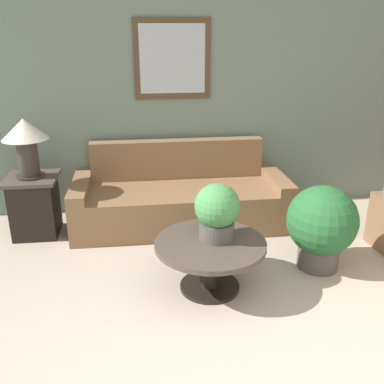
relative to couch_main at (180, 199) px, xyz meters
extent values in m
cube|color=slate|center=(0.46, 0.48, 1.02)|extent=(6.67, 0.06, 2.60)
cube|color=#4C3823|center=(-0.03, 0.44, 1.43)|extent=(0.81, 0.03, 0.82)
cube|color=#B2BCC6|center=(-0.03, 0.42, 1.43)|extent=(0.69, 0.01, 0.70)
cube|color=brown|center=(0.00, -0.05, -0.06)|extent=(1.91, 0.87, 0.42)
cube|color=brown|center=(0.00, 0.31, 0.36)|extent=(1.91, 0.16, 0.43)
cube|color=brown|center=(-1.04, -0.05, -0.01)|extent=(0.18, 0.87, 0.52)
cube|color=brown|center=(1.04, -0.05, -0.01)|extent=(0.18, 0.87, 0.52)
cylinder|color=black|center=(0.10, -1.30, -0.26)|extent=(0.49, 0.49, 0.03)
cylinder|color=black|center=(0.10, -1.30, -0.07)|extent=(0.16, 0.16, 0.35)
cylinder|color=#473D33|center=(0.10, -1.30, 0.13)|extent=(0.89, 0.89, 0.04)
cube|color=black|center=(-1.50, -0.08, 0.02)|extent=(0.43, 0.43, 0.59)
cube|color=#473D33|center=(-1.50, -0.08, 0.33)|extent=(0.50, 0.50, 0.03)
cylinder|color=#2D2823|center=(-1.50, -0.08, 0.36)|extent=(0.28, 0.28, 0.02)
cylinder|color=#2D2823|center=(-1.50, -0.08, 0.55)|extent=(0.20, 0.20, 0.36)
cone|color=beige|center=(-1.50, -0.08, 0.83)|extent=(0.44, 0.44, 0.20)
cylinder|color=#4C4742|center=(0.16, -1.25, 0.22)|extent=(0.28, 0.28, 0.15)
sphere|color=#428447|center=(0.16, -1.25, 0.43)|extent=(0.36, 0.36, 0.36)
cylinder|color=#4C4742|center=(1.12, -1.09, -0.16)|extent=(0.36, 0.36, 0.22)
sphere|color=#235B2D|center=(1.12, -1.09, 0.18)|extent=(0.61, 0.61, 0.61)
camera|label=1|loc=(-0.43, -4.27, 1.72)|focal=40.00mm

